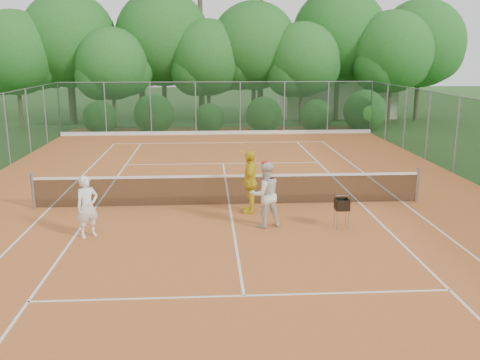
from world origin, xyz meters
name	(u,v)px	position (x,y,z in m)	size (l,w,h in m)	color
ground	(230,206)	(0.00, 0.00, 0.00)	(120.00, 120.00, 0.00)	#244A1A
clay_court	(230,205)	(0.00, 0.00, 0.01)	(18.00, 36.00, 0.02)	#B7632A
club_building	(335,96)	(9.00, 24.00, 1.50)	(8.00, 5.00, 3.00)	beige
tennis_net	(229,189)	(0.00, 0.00, 0.53)	(11.97, 0.10, 1.10)	gray
player_white	(87,207)	(-3.73, -2.69, 0.82)	(0.58, 0.38, 1.60)	white
player_center_grp	(265,194)	(0.86, -2.15, 0.92)	(1.04, 0.91, 1.83)	silver
player_yellow	(250,182)	(0.58, -0.79, 0.95)	(1.09, 0.45, 1.85)	yellow
ball_hopper	(342,205)	(2.91, -2.40, 0.66)	(0.35, 0.35, 0.80)	gray
stray_ball_a	(250,148)	(1.44, 10.04, 0.05)	(0.07, 0.07, 0.07)	#CBEC37
stray_ball_b	(242,143)	(1.15, 11.39, 0.05)	(0.07, 0.07, 0.07)	yellow
stray_ball_c	(242,152)	(0.97, 8.99, 0.05)	(0.07, 0.07, 0.07)	#DAEB36
court_markings	(230,205)	(0.00, 0.00, 0.02)	(11.03, 23.83, 0.01)	white
fence_back	(218,108)	(0.00, 15.00, 1.52)	(18.07, 0.07, 3.00)	#19381E
tropical_treeline	(237,45)	(1.43, 20.22, 5.11)	(32.10, 8.49, 15.03)	brown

